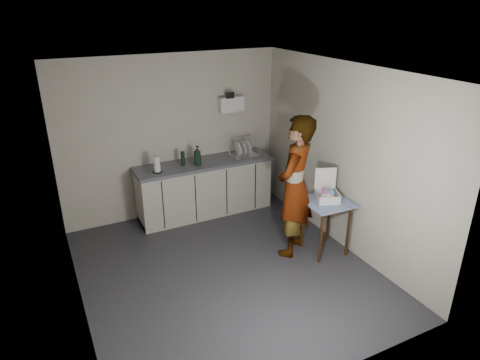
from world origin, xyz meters
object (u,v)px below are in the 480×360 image
bakery_box (327,194)px  kitchen_counter (205,189)px  dish_rack (243,152)px  soda_can (198,159)px  soap_bottle (197,155)px  standing_man (295,187)px  dark_bottle (183,158)px  paper_towel (157,165)px  side_table (327,208)px

bakery_box → kitchen_counter: bearing=142.1°
dish_rack → bakery_box: size_ratio=1.05×
soda_can → bakery_box: (1.17, -1.81, -0.10)m
soap_bottle → dish_rack: bearing=3.7°
kitchen_counter → bakery_box: bearing=-59.7°
kitchen_counter → standing_man: size_ratio=1.13×
dark_bottle → paper_towel: paper_towel is taller
paper_towel → bakery_box: bakery_box is taller
dish_rack → paper_towel: bearing=-177.6°
paper_towel → bakery_box: (1.87, -1.73, -0.15)m
standing_man → kitchen_counter: bearing=-106.5°
standing_man → dark_bottle: bearing=-97.0°
kitchen_counter → paper_towel: (-0.80, -0.10, 0.60)m
standing_man → soda_can: size_ratio=14.72×
kitchen_counter → dark_bottle: bearing=179.4°
dark_bottle → side_table: bearing=-53.1°
standing_man → soda_can: (-0.76, 1.64, -0.02)m
dish_rack → bakery_box: dish_rack is taller
kitchen_counter → soap_bottle: bearing=-145.8°
kitchen_counter → dish_rack: size_ratio=5.06×
kitchen_counter → side_table: 2.16m
soda_can → bakery_box: size_ratio=0.32×
paper_towel → soap_bottle: bearing=0.7°
soda_can → soap_bottle: bearing=-115.4°
paper_towel → standing_man: bearing=-47.0°
soap_bottle → soda_can: size_ratio=2.38×
paper_towel → side_table: bearing=-43.6°
kitchen_counter → soap_bottle: 0.66m
kitchen_counter → bakery_box: (1.07, -1.83, 0.45)m
paper_towel → kitchen_counter: bearing=7.2°
side_table → soap_bottle: bearing=126.2°
kitchen_counter → standing_man: standing_man is taller
kitchen_counter → dish_rack: 0.89m
soda_can → bakery_box: bakery_box is taller
soap_bottle → standing_man: bearing=-63.2°
soda_can → paper_towel: size_ratio=0.53×
standing_man → soda_can: 1.80m
side_table → soap_bottle: soap_bottle is taller
standing_man → bakery_box: 0.47m
soda_can → dish_rack: size_ratio=0.30×
soap_bottle → bakery_box: 2.13m
dish_rack → standing_man: bearing=-91.7°
side_table → dish_rack: 1.89m
soap_bottle → bakery_box: bearing=-55.2°
standing_man → dish_rack: 1.62m
soda_can → standing_man: bearing=-65.3°
dark_bottle → bakery_box: bearing=-52.3°
dish_rack → side_table: bearing=-79.0°
soap_bottle → soda_can: (0.04, 0.07, -0.09)m
soap_bottle → bakery_box: soap_bottle is taller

